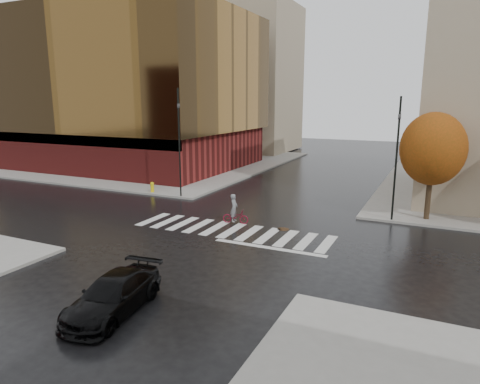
% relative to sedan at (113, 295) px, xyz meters
% --- Properties ---
extents(ground, '(120.00, 120.00, 0.00)m').
position_rel_sedan_xyz_m(ground, '(-0.50, 9.87, -0.65)').
color(ground, black).
rests_on(ground, ground).
extents(sidewalk_nw, '(30.00, 30.00, 0.15)m').
position_rel_sedan_xyz_m(sidewalk_nw, '(-21.50, 30.87, -0.58)').
color(sidewalk_nw, gray).
rests_on(sidewalk_nw, ground).
extents(crosswalk, '(12.00, 3.00, 0.01)m').
position_rel_sedan_xyz_m(crosswalk, '(-0.50, 10.37, -0.65)').
color(crosswalk, silver).
rests_on(crosswalk, ground).
extents(office_glass, '(27.00, 19.00, 16.00)m').
position_rel_sedan_xyz_m(office_glass, '(-22.50, 27.86, 7.63)').
color(office_glass, maroon).
rests_on(office_glass, sidewalk_nw).
extents(building_nw_far, '(14.00, 12.00, 20.00)m').
position_rel_sedan_xyz_m(building_nw_far, '(-16.50, 46.87, 9.50)').
color(building_nw_far, tan).
rests_on(building_nw_far, sidewalk_nw).
extents(tree_ne_a, '(3.80, 3.80, 6.50)m').
position_rel_sedan_xyz_m(tree_ne_a, '(9.50, 17.27, 3.80)').
color(tree_ne_a, black).
rests_on(tree_ne_a, sidewalk_ne).
extents(sedan, '(2.35, 4.68, 1.30)m').
position_rel_sedan_xyz_m(sedan, '(0.00, 0.00, 0.00)').
color(sedan, black).
rests_on(sedan, ground).
extents(cyclist, '(1.66, 0.82, 1.80)m').
position_rel_sedan_xyz_m(cyclist, '(-0.98, 11.79, -0.04)').
color(cyclist, maroon).
rests_on(cyclist, ground).
extents(traffic_light_nw, '(0.23, 0.21, 8.02)m').
position_rel_sedan_xyz_m(traffic_light_nw, '(-7.70, 16.17, 4.16)').
color(traffic_light_nw, black).
rests_on(traffic_light_nw, sidewalk_nw).
extents(traffic_light_ne, '(0.18, 0.20, 7.40)m').
position_rel_sedan_xyz_m(traffic_light_ne, '(7.59, 16.17, 3.72)').
color(traffic_light_ne, black).
rests_on(traffic_light_ne, sidewalk_ne).
extents(fire_hydrant, '(0.29, 0.29, 0.83)m').
position_rel_sedan_xyz_m(fire_hydrant, '(-10.50, 16.37, -0.05)').
color(fire_hydrant, yellow).
rests_on(fire_hydrant, sidewalk_nw).
extents(manhole, '(0.88, 0.88, 0.01)m').
position_rel_sedan_xyz_m(manhole, '(2.09, 11.87, -0.65)').
color(manhole, '#452D18').
rests_on(manhole, ground).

